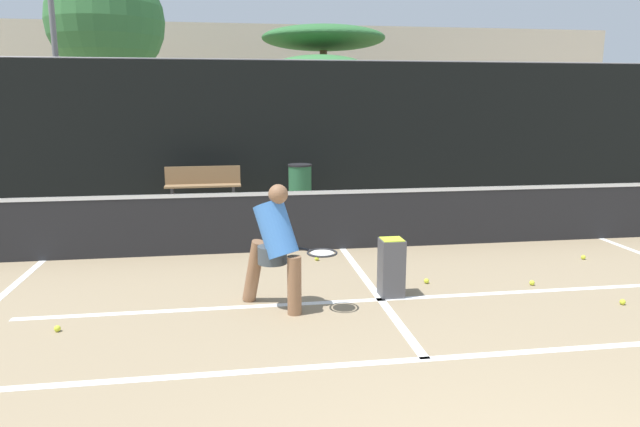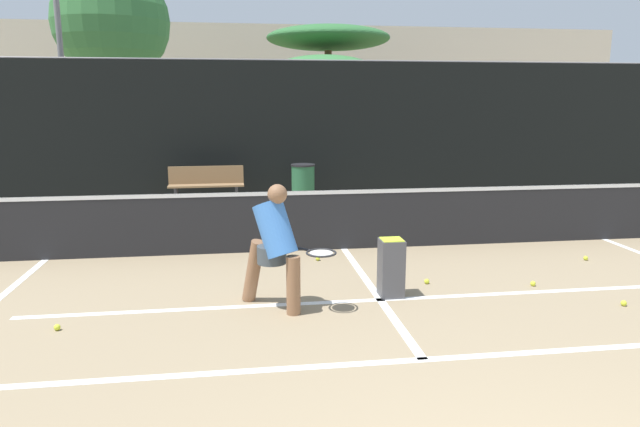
% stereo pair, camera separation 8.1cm
% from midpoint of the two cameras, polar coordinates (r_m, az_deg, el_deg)
% --- Properties ---
extents(court_baseline_near, '(11.00, 0.10, 0.01)m').
position_cam_midpoint_polar(court_baseline_near, '(5.47, 10.71, -14.16)').
color(court_baseline_near, white).
rests_on(court_baseline_near, ground).
extents(court_service_line, '(8.25, 0.10, 0.01)m').
position_cam_midpoint_polar(court_service_line, '(6.89, 6.40, -8.56)').
color(court_service_line, white).
rests_on(court_service_line, ground).
extents(court_center_mark, '(0.10, 3.99, 0.01)m').
position_cam_midpoint_polar(court_center_mark, '(7.24, 5.62, -7.53)').
color(court_center_mark, white).
rests_on(court_center_mark, ground).
extents(net, '(11.09, 0.09, 1.07)m').
position_cam_midpoint_polar(net, '(8.99, 2.69, -0.40)').
color(net, slate).
rests_on(net, ground).
extents(fence_back, '(24.00, 0.06, 3.27)m').
position_cam_midpoint_polar(fence_back, '(13.88, -1.25, 8.39)').
color(fence_back, black).
rests_on(fence_back, ground).
extents(player_practicing, '(1.15, 0.83, 1.44)m').
position_cam_midpoint_polar(player_practicing, '(6.38, -4.18, -2.97)').
color(player_practicing, '#8C6042').
rests_on(player_practicing, ground).
extents(tennis_ball_scattered_1, '(0.07, 0.07, 0.07)m').
position_cam_midpoint_polar(tennis_ball_scattered_1, '(7.54, 10.94, -6.68)').
color(tennis_ball_scattered_1, '#D1E033').
rests_on(tennis_ball_scattered_1, ground).
extents(tennis_ball_scattered_2, '(0.07, 0.07, 0.07)m').
position_cam_midpoint_polar(tennis_ball_scattered_2, '(7.53, 28.37, -7.90)').
color(tennis_ball_scattered_2, '#D1E033').
rests_on(tennis_ball_scattered_2, ground).
extents(tennis_ball_scattered_3, '(0.07, 0.07, 0.07)m').
position_cam_midpoint_polar(tennis_ball_scattered_3, '(9.35, 25.26, -4.05)').
color(tennis_ball_scattered_3, '#D1E033').
rests_on(tennis_ball_scattered_3, ground).
extents(tennis_ball_scattered_4, '(0.07, 0.07, 0.07)m').
position_cam_midpoint_polar(tennis_ball_scattered_4, '(8.44, 0.05, -4.51)').
color(tennis_ball_scattered_4, '#D1E033').
rests_on(tennis_ball_scattered_4, ground).
extents(tennis_ball_scattered_6, '(0.07, 0.07, 0.07)m').
position_cam_midpoint_polar(tennis_ball_scattered_6, '(6.55, -24.47, -10.32)').
color(tennis_ball_scattered_6, '#D1E033').
rests_on(tennis_ball_scattered_6, ground).
extents(tennis_ball_scattered_7, '(0.07, 0.07, 0.07)m').
position_cam_midpoint_polar(tennis_ball_scattered_7, '(7.82, 20.80, -6.57)').
color(tennis_ball_scattered_7, '#D1E033').
rests_on(tennis_ball_scattered_7, ground).
extents(ball_hopper, '(0.28, 0.28, 0.71)m').
position_cam_midpoint_polar(ball_hopper, '(6.92, 7.46, -5.27)').
color(ball_hopper, '#4C4C51').
rests_on(ball_hopper, ground).
extents(courtside_bench, '(1.68, 0.41, 0.86)m').
position_cam_midpoint_polar(courtside_bench, '(13.11, -11.12, 2.94)').
color(courtside_bench, olive).
rests_on(courtside_bench, ground).
extents(trash_bin, '(0.55, 0.55, 0.89)m').
position_cam_midpoint_polar(trash_bin, '(13.06, -1.53, 3.01)').
color(trash_bin, '#28603D').
rests_on(trash_bin, ground).
extents(parked_car, '(1.78, 4.56, 1.53)m').
position_cam_midpoint_polar(parked_car, '(17.80, -8.26, 5.76)').
color(parked_car, silver).
rests_on(parked_car, ground).
extents(tree_west, '(3.92, 3.92, 6.89)m').
position_cam_midpoint_polar(tree_west, '(21.67, -20.02, 17.51)').
color(tree_west, brown).
rests_on(tree_west, ground).
extents(tree_mid, '(3.38, 3.38, 3.88)m').
position_cam_midpoint_polar(tree_mid, '(20.72, 0.53, 14.23)').
color(tree_mid, brown).
rests_on(tree_mid, ground).
extents(tree_east, '(4.70, 4.70, 5.08)m').
position_cam_midpoint_polar(tree_east, '(22.68, 0.93, 17.02)').
color(tree_east, brown).
rests_on(tree_east, ground).
extents(building_far, '(36.00, 2.40, 5.92)m').
position_cam_midpoint_polar(building_far, '(29.97, -5.05, 12.48)').
color(building_far, beige).
rests_on(building_far, ground).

